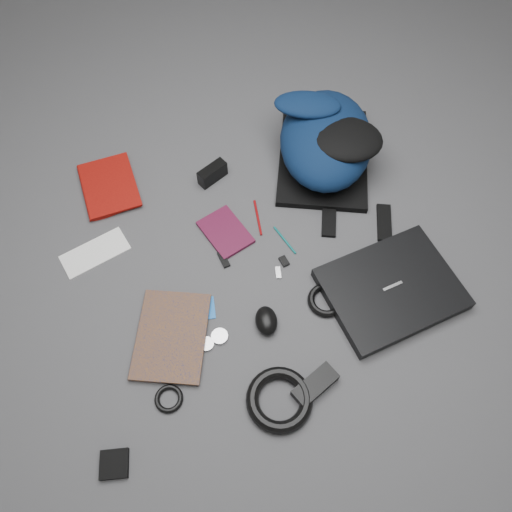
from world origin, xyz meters
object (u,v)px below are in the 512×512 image
object	(u,v)px
compact_camera	(212,173)
pouch	(114,464)
backpack	(326,139)
dvd_case	(225,232)
textbook_red	(83,193)
power_brick	(315,385)
comic_book	(137,334)
laptop	(391,289)
mouse	(266,321)

from	to	relation	value
compact_camera	pouch	world-z (taller)	compact_camera
compact_camera	pouch	bearing A→B (deg)	-145.64
backpack	dvd_case	distance (m)	0.49
textbook_red	power_brick	world-z (taller)	power_brick
textbook_red	pouch	world-z (taller)	textbook_red
comic_book	dvd_case	xyz separation A→B (m)	(0.36, 0.26, -0.00)
backpack	pouch	xyz separation A→B (m)	(-0.94, -0.79, -0.10)
laptop	power_brick	xyz separation A→B (m)	(-0.34, -0.20, -0.00)
compact_camera	power_brick	size ratio (longest dim) A/B	0.80
comic_book	pouch	bearing A→B (deg)	-88.56
dvd_case	compact_camera	bearing A→B (deg)	67.42
textbook_red	comic_book	distance (m)	0.58
laptop	textbook_red	distance (m)	1.11
comic_book	dvd_case	world-z (taller)	comic_book
textbook_red	dvd_case	distance (m)	0.53
laptop	mouse	xyz separation A→B (m)	(-0.41, 0.03, 0.00)
pouch	backpack	bearing A→B (deg)	39.87
backpack	laptop	world-z (taller)	backpack
pouch	dvd_case	bearing A→B (deg)	49.93
comic_book	power_brick	distance (m)	0.55
backpack	compact_camera	bearing A→B (deg)	-161.76
backpack	textbook_red	bearing A→B (deg)	-163.64
comic_book	pouch	distance (m)	0.37
laptop	power_brick	world-z (taller)	laptop
dvd_case	mouse	bearing A→B (deg)	-102.70
mouse	dvd_case	bearing A→B (deg)	103.97
backpack	compact_camera	world-z (taller)	backpack
backpack	laptop	size ratio (longest dim) A/B	1.25
textbook_red	mouse	distance (m)	0.81
backpack	comic_book	xyz separation A→B (m)	(-0.80, -0.45, -0.09)
compact_camera	mouse	world-z (taller)	compact_camera
textbook_red	mouse	bearing A→B (deg)	-57.03
textbook_red	pouch	bearing A→B (deg)	-95.35
textbook_red	power_brick	bearing A→B (deg)	-61.02
laptop	dvd_case	world-z (taller)	laptop
laptop	dvd_case	bearing A→B (deg)	133.15
textbook_red	comic_book	world-z (taller)	textbook_red
textbook_red	dvd_case	bearing A→B (deg)	-37.18
textbook_red	comic_book	xyz separation A→B (m)	(0.06, -0.58, -0.00)
pouch	mouse	bearing A→B (deg)	25.05
dvd_case	power_brick	world-z (taller)	power_brick
comic_book	mouse	bearing A→B (deg)	9.81
laptop	dvd_case	size ratio (longest dim) A/B	2.28
backpack	dvd_case	size ratio (longest dim) A/B	2.84
backpack	pouch	bearing A→B (deg)	-115.43
backpack	power_brick	size ratio (longest dim) A/B	3.65
laptop	textbook_red	bearing A→B (deg)	135.67
laptop	dvd_case	xyz separation A→B (m)	(-0.43, 0.38, -0.01)
mouse	laptop	bearing A→B (deg)	6.99
mouse	comic_book	bearing A→B (deg)	176.88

